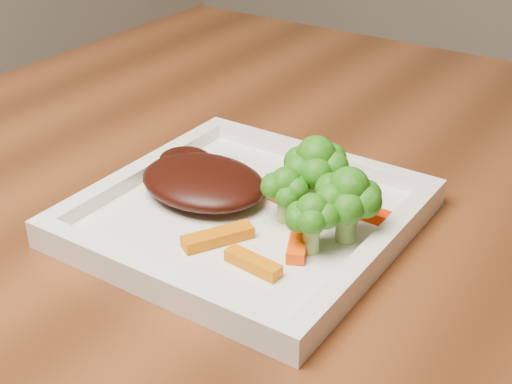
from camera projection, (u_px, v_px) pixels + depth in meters
The scene contains 11 objects.
plate at pixel (247, 219), 0.64m from camera, with size 0.27×0.27×0.01m, color white.
steak at pixel (203, 182), 0.66m from camera, with size 0.13×0.10×0.03m, color black.
broccoli_0 at pixel (315, 174), 0.63m from camera, with size 0.07×0.07×0.07m, color #276A11, non-canonical shape.
broccoli_1 at pixel (348, 206), 0.59m from camera, with size 0.06×0.06×0.06m, color #387213, non-canonical shape.
broccoli_2 at pixel (312, 221), 0.57m from camera, with size 0.05×0.05×0.06m, color #2B7413, non-canonical shape.
broccoli_3 at pixel (286, 190), 0.61m from camera, with size 0.05×0.05×0.06m, color #116914, non-canonical shape.
carrot_0 at pixel (253, 263), 0.56m from camera, with size 0.05×0.01×0.01m, color #CA6703.
carrot_2 at pixel (218, 237), 0.60m from camera, with size 0.06×0.02×0.01m, color #C76203.
carrot_3 at pixel (379, 217), 0.63m from camera, with size 0.05×0.01×0.01m, color #FD2C04.
carrot_4 at pixel (294, 185), 0.68m from camera, with size 0.06×0.02×0.01m, color red.
carrot_5 at pixel (299, 241), 0.59m from camera, with size 0.06×0.01×0.01m, color #F74404.
Camera 1 is at (0.01, -0.58, 1.09)m, focal length 50.00 mm.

